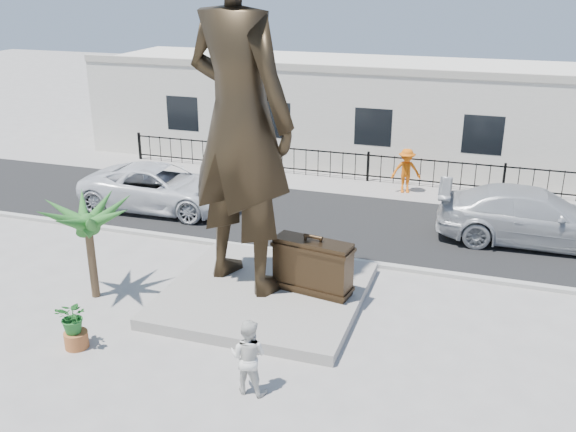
{
  "coord_description": "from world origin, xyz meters",
  "views": [
    {
      "loc": [
        5.0,
        -13.08,
        8.33
      ],
      "look_at": [
        0.0,
        2.0,
        2.3
      ],
      "focal_mm": 40.0,
      "sensor_mm": 36.0,
      "label": 1
    }
  ],
  "objects_px": {
    "suitcase": "(313,266)",
    "car_white": "(160,187)",
    "tourist": "(248,356)",
    "statue": "(240,119)"
  },
  "relations": [
    {
      "from": "statue",
      "to": "suitcase",
      "type": "xyz_separation_m",
      "value": [
        1.99,
        0.0,
        -3.82
      ]
    },
    {
      "from": "tourist",
      "to": "car_white",
      "type": "height_order",
      "value": "tourist"
    },
    {
      "from": "tourist",
      "to": "car_white",
      "type": "xyz_separation_m",
      "value": [
        -7.3,
        9.5,
        -0.01
      ]
    },
    {
      "from": "statue",
      "to": "car_white",
      "type": "distance_m",
      "value": 8.57
    },
    {
      "from": "suitcase",
      "to": "car_white",
      "type": "xyz_separation_m",
      "value": [
        -7.45,
        5.23,
        -0.2
      ]
    },
    {
      "from": "statue",
      "to": "suitcase",
      "type": "relative_size",
      "value": 4.37
    },
    {
      "from": "statue",
      "to": "car_white",
      "type": "height_order",
      "value": "statue"
    },
    {
      "from": "suitcase",
      "to": "tourist",
      "type": "distance_m",
      "value": 4.28
    },
    {
      "from": "suitcase",
      "to": "tourist",
      "type": "xyz_separation_m",
      "value": [
        -0.15,
        -4.27,
        -0.19
      ]
    },
    {
      "from": "statue",
      "to": "tourist",
      "type": "xyz_separation_m",
      "value": [
        1.84,
        -4.26,
        -4.01
      ]
    }
  ]
}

